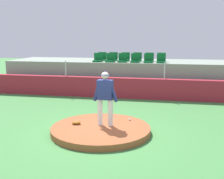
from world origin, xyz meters
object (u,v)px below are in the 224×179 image
at_px(pitcher, 105,94).
at_px(stadium_chair_8, 125,58).
at_px(stadium_chair_9, 137,58).
at_px(stadium_chair_11, 161,59).
at_px(baseball, 130,119).
at_px(stadium_chair_0, 98,59).
at_px(stadium_chair_5, 161,60).
at_px(stadium_chair_3, 135,60).
at_px(stadium_chair_6, 102,58).
at_px(stadium_chair_4, 148,60).
at_px(stadium_chair_1, 110,59).
at_px(fielding_glove, 76,123).
at_px(stadium_chair_7, 113,58).
at_px(stadium_chair_10, 149,59).
at_px(stadium_chair_2, 123,59).

bearing_deg(pitcher, stadium_chair_8, 98.75).
height_order(stadium_chair_9, stadium_chair_11, same).
relative_size(baseball, stadium_chair_8, 0.15).
bearing_deg(stadium_chair_0, stadium_chair_9, -157.20).
bearing_deg(stadium_chair_5, stadium_chair_9, -32.97).
relative_size(stadium_chair_3, stadium_chair_9, 1.00).
bearing_deg(stadium_chair_8, stadium_chair_6, 0.17).
bearing_deg(pitcher, stadium_chair_4, 86.91).
bearing_deg(stadium_chair_1, fielding_glove, 91.46).
xyz_separation_m(stadium_chair_7, stadium_chair_10, (2.13, -0.06, 0.00)).
relative_size(stadium_chair_3, stadium_chair_7, 1.00).
distance_m(stadium_chair_3, stadium_chair_7, 1.69).
bearing_deg(stadium_chair_5, stadium_chair_0, 0.00).
relative_size(stadium_chair_0, stadium_chair_8, 1.00).
bearing_deg(stadium_chair_9, pitcher, 87.99).
bearing_deg(stadium_chair_1, stadium_chair_2, -178.79).
xyz_separation_m(stadium_chair_6, stadium_chair_11, (3.49, 0.01, 0.00)).
relative_size(stadium_chair_9, stadium_chair_11, 1.00).
height_order(stadium_chair_3, stadium_chair_8, same).
xyz_separation_m(pitcher, stadium_chair_8, (-0.44, 7.37, 0.64)).
bearing_deg(stadium_chair_7, stadium_chair_0, 52.21).
relative_size(stadium_chair_1, stadium_chair_9, 1.00).
relative_size(stadium_chair_1, stadium_chair_3, 1.00).
height_order(stadium_chair_1, stadium_chair_5, same).
relative_size(fielding_glove, stadium_chair_6, 0.60).
height_order(baseball, stadium_chair_4, stadium_chair_4).
distance_m(stadium_chair_0, stadium_chair_6, 0.88).
relative_size(stadium_chair_2, stadium_chair_9, 1.00).
distance_m(baseball, stadium_chair_3, 6.01).
bearing_deg(stadium_chair_10, stadium_chair_2, 31.12).
height_order(stadium_chair_1, stadium_chair_4, same).
bearing_deg(stadium_chair_10, stadium_chair_11, -177.49).
height_order(stadium_chair_0, stadium_chair_6, same).
relative_size(fielding_glove, stadium_chair_3, 0.60).
distance_m(stadium_chair_8, stadium_chair_11, 2.07).
distance_m(pitcher, stadium_chair_0, 6.79).
xyz_separation_m(fielding_glove, stadium_chair_9, (1.24, 7.49, 1.65)).
height_order(stadium_chair_6, stadium_chair_7, same).
bearing_deg(stadium_chair_7, baseball, 105.85).
relative_size(stadium_chair_2, stadium_chair_7, 1.00).
bearing_deg(stadium_chair_3, stadium_chair_4, -179.63).
bearing_deg(stadium_chair_5, stadium_chair_6, -14.09).
relative_size(stadium_chair_5, stadium_chair_7, 1.00).
bearing_deg(stadium_chair_2, stadium_chair_9, -128.86).
height_order(stadium_chair_1, stadium_chair_6, same).
height_order(baseball, stadium_chair_0, stadium_chair_0).
distance_m(stadium_chair_8, stadium_chair_10, 1.40).
bearing_deg(stadium_chair_1, stadium_chair_3, 179.63).
bearing_deg(stadium_chair_9, stadium_chair_6, 0.57).
bearing_deg(stadium_chair_8, stadium_chair_11, -179.81).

